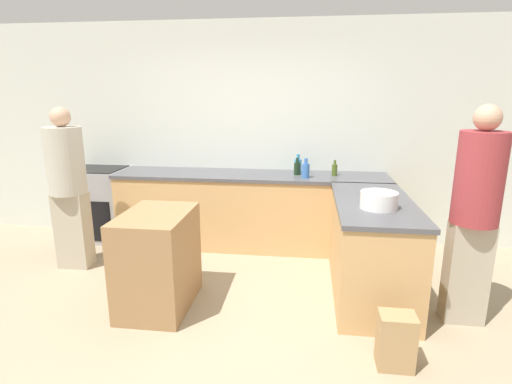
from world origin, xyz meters
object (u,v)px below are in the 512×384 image
Objects in this scene: water_bottle_blue at (306,170)px; dish_soap_bottle at (298,165)px; island_table at (158,260)px; wine_bottle_dark at (297,168)px; person_by_range at (68,184)px; mixing_bowl at (379,200)px; person_at_peninsula at (475,210)px; olive_oil_bottle at (335,169)px; paper_bag at (396,341)px; range_oven at (100,204)px.

dish_soap_bottle is (-0.10, 0.28, 0.00)m from water_bottle_blue.
dish_soap_bottle is at bearing 55.41° from island_table.
wine_bottle_dark is 2.52m from person_by_range.
person_at_peninsula reaches higher than mixing_bowl.
island_table is 1.96m from water_bottle_blue.
dish_soap_bottle is (-0.43, 0.11, 0.02)m from olive_oil_bottle.
person_by_range is at bearing -163.72° from water_bottle_blue.
person_at_peninsula reaches higher than olive_oil_bottle.
person_at_peninsula is at bearing -47.94° from dish_soap_bottle.
person_by_range is at bearing -159.60° from wine_bottle_dark.
water_bottle_blue is 0.37m from olive_oil_bottle.
person_by_range reaches higher than water_bottle_blue.
water_bottle_blue reaches higher than paper_bag.
wine_bottle_dark is at bearing 122.79° from water_bottle_blue.
olive_oil_bottle is at bearing 26.64° from water_bottle_blue.
range_oven is 3.55m from mixing_bowl.
wine_bottle_dark is at bearing 53.53° from island_table.
island_table is at bearing -124.59° from dish_soap_bottle.
person_by_range reaches higher than dish_soap_bottle.
person_at_peninsula is 4.47× the size of paper_bag.
wine_bottle_dark reaches higher than range_oven.
water_bottle_blue reaches higher than island_table.
person_at_peninsula is at bearing -55.86° from olive_oil_bottle.
person_by_range is at bearing 150.64° from island_table.
mixing_bowl is 1.69× the size of olive_oil_bottle.
mixing_bowl is 1.32m from water_bottle_blue.
island_table reaches higher than paper_bag.
water_bottle_blue is (2.63, -0.16, 0.54)m from range_oven.
wine_bottle_dark is at bearing 20.40° from person_by_range.
mixing_bowl is at bearing -61.33° from wine_bottle_dark.
person_by_range is (-2.80, -0.89, -0.06)m from olive_oil_bottle.
person_at_peninsula is (1.43, -1.46, -0.02)m from wine_bottle_dark.
range_oven is 0.54× the size of person_by_range.
person_at_peninsula reaches higher than water_bottle_blue.
range_oven is at bearing 159.73° from person_at_peninsula.
person_at_peninsula is (1.33, -1.30, -0.03)m from water_bottle_blue.
wine_bottle_dark is 0.11× the size of person_at_peninsula.
range_oven is 2.99× the size of mixing_bowl.
person_by_range reaches higher than wine_bottle_dark.
island_table is at bearing -29.36° from person_by_range.
mixing_bowl is 1.51m from wine_bottle_dark.
mixing_bowl is 1.37× the size of water_bottle_blue.
person_by_range reaches higher than range_oven.
dish_soap_bottle reaches higher than wine_bottle_dark.
wine_bottle_dark reaches higher than island_table.
range_oven is at bearing 146.87° from paper_bag.
paper_bag is at bearing -33.13° from range_oven.
mixing_bowl reaches higher than paper_bag.
water_bottle_blue reaches higher than olive_oil_bottle.
paper_bag is at bearing -17.03° from island_table.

